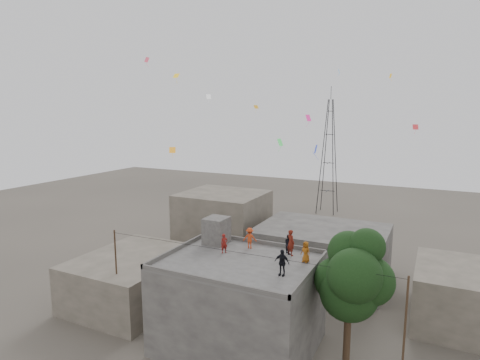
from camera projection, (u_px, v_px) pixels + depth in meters
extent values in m
plane|color=#48443B|center=(239.00, 345.00, 27.79)|extent=(140.00, 140.00, 0.00)
cube|color=#43413F|center=(239.00, 304.00, 27.30)|extent=(10.00, 8.00, 6.00)
cube|color=#504E4B|center=(239.00, 262.00, 26.80)|extent=(10.00, 8.00, 0.10)
cube|color=#43413F|center=(262.00, 242.00, 30.24)|extent=(10.00, 0.15, 0.30)
cube|color=#43413F|center=(209.00, 281.00, 23.30)|extent=(10.00, 0.15, 0.30)
cube|color=#43413F|center=(311.00, 272.00, 24.62)|extent=(0.15, 8.00, 0.30)
cube|color=#43413F|center=(178.00, 248.00, 28.92)|extent=(0.15, 8.00, 0.30)
cube|color=#43413F|center=(217.00, 231.00, 30.32)|extent=(1.60, 1.80, 2.00)
cube|color=#565044|center=(134.00, 278.00, 34.04)|extent=(8.00, 10.00, 4.00)
cube|color=#43413F|center=(322.00, 253.00, 38.89)|extent=(12.00, 9.00, 5.00)
cube|color=#565044|center=(223.00, 223.00, 45.74)|extent=(9.00, 8.00, 7.00)
cube|color=#565044|center=(464.00, 297.00, 30.16)|extent=(7.00, 8.00, 4.40)
cylinder|color=black|center=(347.00, 340.00, 24.76)|extent=(0.44, 0.44, 4.00)
cylinder|color=black|center=(351.00, 316.00, 24.52)|extent=(0.64, 0.91, 2.14)
sphere|color=black|center=(349.00, 292.00, 24.24)|extent=(3.60, 3.60, 3.60)
sphere|color=black|center=(369.00, 281.00, 23.89)|extent=(3.00, 3.00, 3.00)
sphere|color=black|center=(336.00, 280.00, 25.01)|extent=(2.80, 2.80, 2.80)
sphere|color=black|center=(354.00, 276.00, 23.12)|extent=(3.20, 3.20, 3.20)
sphere|color=black|center=(349.00, 252.00, 24.80)|extent=(2.60, 2.60, 2.60)
sphere|color=black|center=(367.00, 246.00, 23.96)|extent=(2.20, 2.20, 2.20)
cylinder|color=black|center=(117.00, 278.00, 30.01)|extent=(0.12, 0.12, 7.40)
cylinder|color=black|center=(404.00, 340.00, 21.71)|extent=(0.12, 0.12, 7.40)
cylinder|color=black|center=(237.00, 252.00, 25.29)|extent=(20.00, 0.52, 0.02)
cylinder|color=black|center=(322.00, 157.00, 63.06)|extent=(1.27, 1.27, 18.01)
cylinder|color=black|center=(333.00, 158.00, 62.31)|extent=(1.27, 1.27, 18.01)
cylinder|color=black|center=(335.00, 157.00, 63.82)|extent=(1.27, 1.27, 18.01)
cylinder|color=black|center=(325.00, 156.00, 64.56)|extent=(1.27, 1.27, 18.01)
cube|color=black|center=(327.00, 191.00, 64.33)|extent=(2.36, 0.08, 0.08)
cube|color=black|center=(327.00, 191.00, 64.33)|extent=(0.08, 2.36, 0.08)
cube|color=black|center=(328.00, 163.00, 63.59)|extent=(1.81, 0.08, 0.08)
cube|color=black|center=(328.00, 163.00, 63.59)|extent=(0.08, 1.81, 0.08)
cube|color=black|center=(330.00, 134.00, 62.85)|extent=(1.26, 0.08, 0.08)
cube|color=black|center=(330.00, 134.00, 62.85)|extent=(0.08, 1.26, 0.08)
cube|color=black|center=(330.00, 111.00, 62.25)|extent=(0.82, 0.08, 0.08)
cube|color=black|center=(330.00, 111.00, 62.25)|extent=(0.08, 0.82, 0.08)
cylinder|color=black|center=(331.00, 93.00, 61.79)|extent=(0.08, 0.08, 2.00)
imported|color=maroon|center=(291.00, 243.00, 27.78)|extent=(0.80, 0.73, 1.82)
imported|color=#984F11|center=(306.00, 252.00, 26.51)|extent=(0.80, 0.66, 1.41)
imported|color=black|center=(289.00, 244.00, 28.17)|extent=(0.85, 0.84, 1.39)
imported|color=black|center=(282.00, 262.00, 24.31)|extent=(0.99, 0.48, 1.65)
imported|color=#C93E17|center=(250.00, 238.00, 29.26)|extent=(1.11, 0.81, 1.53)
imported|color=maroon|center=(224.00, 243.00, 28.29)|extent=(0.57, 0.60, 1.37)
plane|color=orange|center=(172.00, 150.00, 32.78)|extent=(0.54, 0.42, 0.47)
plane|color=#DB2281|center=(308.00, 118.00, 29.38)|extent=(0.34, 0.54, 0.47)
plane|color=gold|center=(256.00, 107.00, 38.28)|extent=(0.45, 0.32, 0.32)
plane|color=#2236C3|center=(316.00, 149.00, 25.19)|extent=(0.15, 0.55, 0.53)
plane|color=white|center=(209.00, 97.00, 40.25)|extent=(0.39, 0.52, 0.48)
plane|color=#EFAB1A|center=(391.00, 76.00, 36.15)|extent=(0.19, 0.38, 0.37)
plane|color=#36CD4E|center=(280.00, 142.00, 29.08)|extent=(0.29, 0.58, 0.51)
plane|color=red|center=(415.00, 127.00, 31.59)|extent=(0.47, 0.28, 0.41)
plane|color=yellow|center=(176.00, 76.00, 29.45)|extent=(0.43, 0.29, 0.32)
plane|color=#4894D9|center=(339.00, 71.00, 35.94)|extent=(0.24, 0.39, 0.35)
plane|color=#EB4A67|center=(147.00, 60.00, 30.97)|extent=(0.20, 0.41, 0.36)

